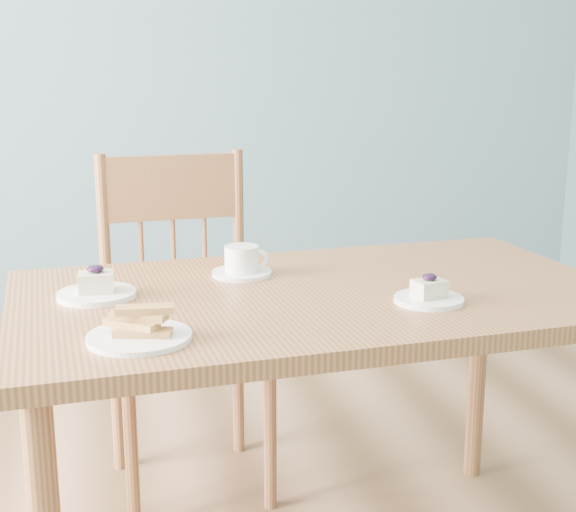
{
  "coord_description": "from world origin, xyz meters",
  "views": [
    {
      "loc": [
        -0.21,
        -1.72,
        1.27
      ],
      "look_at": [
        0.22,
        0.07,
        0.83
      ],
      "focal_mm": 50.0,
      "sensor_mm": 36.0,
      "label": 1
    }
  ],
  "objects_px": {
    "dining_table": "(319,321)",
    "cheesecake_plate_far": "(96,289)",
    "coffee_cup": "(242,263)",
    "dining_chair": "(184,322)",
    "cheesecake_plate_near": "(429,295)",
    "biscotti_plate": "(139,330)"
  },
  "relations": [
    {
      "from": "dining_table",
      "to": "cheesecake_plate_far",
      "type": "distance_m",
      "value": 0.52
    },
    {
      "from": "coffee_cup",
      "to": "dining_table",
      "type": "bearing_deg",
      "value": -33.09
    },
    {
      "from": "dining_chair",
      "to": "cheesecake_plate_near",
      "type": "distance_m",
      "value": 0.88
    },
    {
      "from": "dining_chair",
      "to": "coffee_cup",
      "type": "distance_m",
      "value": 0.48
    },
    {
      "from": "cheesecake_plate_far",
      "to": "coffee_cup",
      "type": "xyz_separation_m",
      "value": [
        0.36,
        0.12,
        0.01
      ]
    },
    {
      "from": "dining_chair",
      "to": "coffee_cup",
      "type": "height_order",
      "value": "dining_chair"
    },
    {
      "from": "coffee_cup",
      "to": "biscotti_plate",
      "type": "height_order",
      "value": "coffee_cup"
    },
    {
      "from": "dining_chair",
      "to": "dining_table",
      "type": "bearing_deg",
      "value": -68.93
    },
    {
      "from": "dining_chair",
      "to": "biscotti_plate",
      "type": "xyz_separation_m",
      "value": [
        -0.17,
        -0.81,
        0.26
      ]
    },
    {
      "from": "dining_table",
      "to": "cheesecake_plate_far",
      "type": "xyz_separation_m",
      "value": [
        -0.51,
        0.06,
        0.09
      ]
    },
    {
      "from": "cheesecake_plate_near",
      "to": "dining_chair",
      "type": "bearing_deg",
      "value": 123.91
    },
    {
      "from": "cheesecake_plate_far",
      "to": "dining_table",
      "type": "bearing_deg",
      "value": -6.68
    },
    {
      "from": "dining_chair",
      "to": "coffee_cup",
      "type": "xyz_separation_m",
      "value": [
        0.11,
        -0.38,
        0.27
      ]
    },
    {
      "from": "dining_table",
      "to": "biscotti_plate",
      "type": "height_order",
      "value": "biscotti_plate"
    },
    {
      "from": "dining_table",
      "to": "cheesecake_plate_near",
      "type": "relative_size",
      "value": 9.38
    },
    {
      "from": "cheesecake_plate_near",
      "to": "coffee_cup",
      "type": "xyz_separation_m",
      "value": [
        -0.36,
        0.33,
        0.02
      ]
    },
    {
      "from": "coffee_cup",
      "to": "biscotti_plate",
      "type": "xyz_separation_m",
      "value": [
        -0.28,
        -0.43,
        -0.01
      ]
    },
    {
      "from": "cheesecake_plate_near",
      "to": "cheesecake_plate_far",
      "type": "relative_size",
      "value": 0.87
    },
    {
      "from": "cheesecake_plate_near",
      "to": "biscotti_plate",
      "type": "bearing_deg",
      "value": -170.66
    },
    {
      "from": "coffee_cup",
      "to": "biscotti_plate",
      "type": "bearing_deg",
      "value": -106.71
    },
    {
      "from": "biscotti_plate",
      "to": "dining_table",
      "type": "bearing_deg",
      "value": 30.81
    },
    {
      "from": "dining_table",
      "to": "cheesecake_plate_near",
      "type": "bearing_deg",
      "value": -39.29
    }
  ]
}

